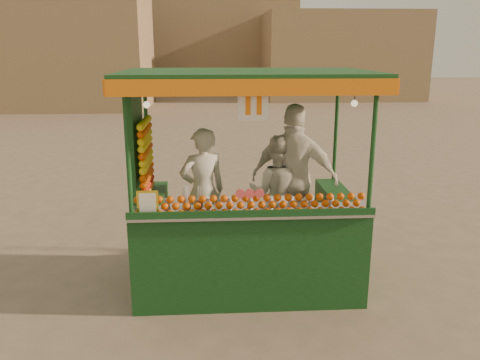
{
  "coord_description": "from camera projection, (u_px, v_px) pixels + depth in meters",
  "views": [
    {
      "loc": [
        -0.84,
        -5.99,
        2.92
      ],
      "look_at": [
        -0.48,
        -0.11,
        1.33
      ],
      "focal_mm": 36.43,
      "sensor_mm": 36.0,
      "label": 1
    }
  ],
  "objects": [
    {
      "name": "juice_cart",
      "position": [
        241.0,
        221.0,
        6.01
      ],
      "size": [
        2.94,
        1.91,
        2.67
      ],
      "color": "#0F3715",
      "rests_on": "ground"
    },
    {
      "name": "building_center",
      "position": [
        193.0,
        40.0,
        34.46
      ],
      "size": [
        14.0,
        7.0,
        7.0
      ],
      "primitive_type": "cube",
      "color": "#83684A",
      "rests_on": "ground"
    },
    {
      "name": "building_left",
      "position": [
        47.0,
        47.0,
        24.54
      ],
      "size": [
        10.0,
        6.0,
        6.0
      ],
      "primitive_type": "cube",
      "color": "#83684A",
      "rests_on": "ground"
    },
    {
      "name": "vendor_right",
      "position": [
        294.0,
        179.0,
        6.34
      ],
      "size": [
        1.23,
        0.86,
        1.95
      ],
      "rotation": [
        0.0,
        0.0,
        2.76
      ],
      "color": "silver",
      "rests_on": "ground"
    },
    {
      "name": "ground",
      "position": [
        275.0,
        272.0,
        6.58
      ],
      "size": [
        90.0,
        90.0,
        0.0
      ],
      "primitive_type": "plane",
      "color": "brown",
      "rests_on": "ground"
    },
    {
      "name": "vendor_middle",
      "position": [
        277.0,
        193.0,
        6.39
      ],
      "size": [
        0.87,
        0.74,
        1.55
      ],
      "rotation": [
        0.0,
        0.0,
        2.91
      ],
      "color": "silver",
      "rests_on": "ground"
    },
    {
      "name": "vendor_left",
      "position": [
        203.0,
        192.0,
        6.27
      ],
      "size": [
        0.7,
        0.57,
        1.66
      ],
      "rotation": [
        0.0,
        0.0,
        3.46
      ],
      "color": "beige",
      "rests_on": "ground"
    },
    {
      "name": "building_right",
      "position": [
        339.0,
        56.0,
        29.47
      ],
      "size": [
        9.0,
        6.0,
        5.0
      ],
      "primitive_type": "cube",
      "color": "#83684A",
      "rests_on": "ground"
    }
  ]
}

